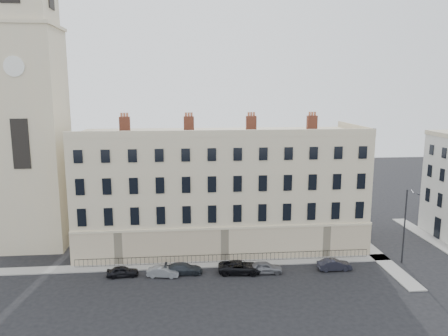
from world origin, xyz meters
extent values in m
plane|color=black|center=(0.00, 0.00, 0.00)|extent=(160.00, 160.00, 0.00)
cube|color=beige|center=(-6.00, 12.00, 7.50)|extent=(36.00, 12.00, 15.00)
cube|color=beige|center=(-6.00, 5.92, 2.00)|extent=(36.10, 0.18, 4.00)
cube|color=beige|center=(12.08, 12.00, 2.00)|extent=(0.18, 12.10, 4.00)
cube|color=beige|center=(-6.00, 6.15, 15.40)|extent=(36.00, 0.35, 0.80)
cube|color=beige|center=(11.85, 12.00, 15.40)|extent=(0.35, 12.00, 0.80)
cube|color=brown|center=(-18.00, 12.00, 16.00)|extent=(1.30, 0.70, 2.00)
cube|color=brown|center=(-10.00, 12.00, 16.00)|extent=(1.30, 0.70, 2.00)
cube|color=brown|center=(-2.00, 12.00, 16.00)|extent=(1.30, 0.70, 2.00)
cube|color=brown|center=(6.00, 12.00, 16.00)|extent=(1.30, 0.70, 2.00)
cube|color=beige|center=(-30.00, 14.00, 14.00)|extent=(8.00, 8.00, 28.00)
cylinder|color=white|center=(-30.00, 9.94, 23.00)|extent=(2.40, 0.14, 2.40)
cube|color=gray|center=(-10.00, 5.00, 0.06)|extent=(48.00, 2.00, 0.12)
cube|color=gray|center=(13.00, 8.00, 0.06)|extent=(2.00, 24.00, 0.12)
cube|color=gray|center=(23.00, 10.00, 0.06)|extent=(2.00, 20.00, 0.12)
cube|color=black|center=(-6.00, 5.40, 1.02)|extent=(35.00, 0.04, 0.04)
cube|color=black|center=(-6.00, 5.40, 0.12)|extent=(35.00, 0.04, 0.04)
imported|color=black|center=(-17.68, 2.62, 0.59)|extent=(3.54, 1.63, 1.18)
imported|color=slate|center=(-13.21, 2.11, 0.58)|extent=(3.65, 1.76, 1.15)
imported|color=#22272D|center=(-10.96, 2.68, 0.61)|extent=(4.27, 1.83, 1.23)
imported|color=black|center=(-4.62, 2.29, 0.69)|extent=(5.14, 2.76, 1.37)
imported|color=slate|center=(-1.85, 1.98, 0.67)|extent=(4.00, 1.75, 1.34)
imported|color=black|center=(6.24, 2.07, 0.63)|extent=(3.86, 1.39, 1.27)
cylinder|color=#27282C|center=(15.00, 3.38, 4.49)|extent=(0.18, 0.18, 8.98)
cylinder|color=#27282C|center=(15.27, 2.65, 8.86)|extent=(0.69, 1.62, 0.11)
cube|color=#27282C|center=(15.54, 1.91, 8.81)|extent=(0.38, 0.60, 0.13)
camera|label=1|loc=(-10.79, -43.54, 20.62)|focal=35.00mm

